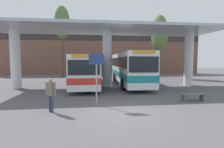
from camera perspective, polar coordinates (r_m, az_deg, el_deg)
The scene contains 10 objects.
ground_plane at distance 9.14m, azimuth 3.77°, elevation -12.47°, with size 100.00×100.00×0.00m, color #565456.
townhouse_backdrop at distance 33.73m, azimuth -4.15°, elevation 8.23°, with size 40.00×0.58×8.39m.
station_canopy at distance 17.70m, azimuth -1.59°, elevation 11.82°, with size 22.39×6.63×5.87m.
transit_bus_left_bay at distance 18.53m, azimuth -8.34°, elevation 1.59°, with size 2.86×11.30×3.11m.
transit_bus_center_bay at distance 19.45m, azimuth 5.52°, elevation 2.24°, with size 3.00×12.20×3.42m.
waiting_bench_near_pillar at distance 12.71m, azimuth 24.81°, elevation -6.47°, with size 1.62×0.44×0.46m.
info_sign_platform at distance 10.23m, azimuth -5.10°, elevation 1.60°, with size 0.90×0.09×3.02m.
pedestrian_waiting at distance 9.49m, azimuth -19.38°, elevation -5.39°, with size 0.56×0.49×1.76m.
poplar_tree_behind_left at distance 28.97m, azimuth -16.01°, elevation 15.57°, with size 2.35×2.35×11.02m.
poplar_tree_behind_right at distance 28.38m, azimuth 15.26°, elevation 12.41°, with size 2.54×2.54×9.57m.
Camera 1 is at (-1.63, -8.59, 2.66)m, focal length 28.00 mm.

